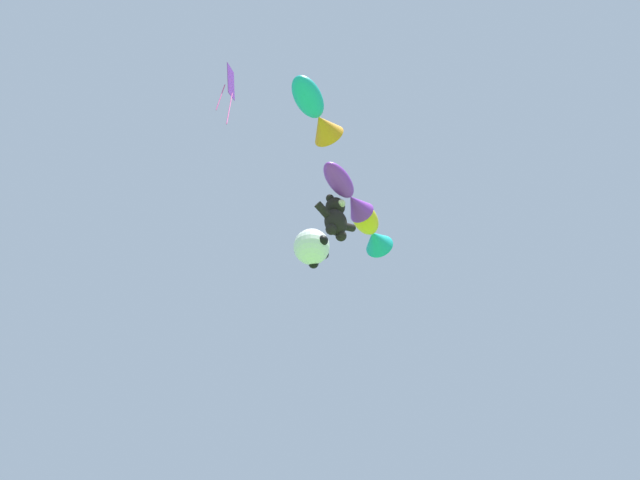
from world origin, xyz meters
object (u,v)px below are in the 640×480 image
fish_kite_violet (348,193)px  diamond_kite (230,85)px  teddy_bear_kite (336,217)px  fish_kite_teal (316,112)px  soccer_ball_kite (312,247)px  fish_kite_goldfin (371,230)px

fish_kite_violet → diamond_kite: bearing=171.3°
teddy_bear_kite → fish_kite_teal: (-2.61, -1.93, 0.86)m
soccer_ball_kite → fish_kite_violet: bearing=-30.5°
fish_kite_violet → diamond_kite: (-4.54, 0.70, 2.29)m
fish_kite_teal → diamond_kite: (-1.74, 2.22, 2.41)m
fish_kite_goldfin → fish_kite_teal: fish_kite_goldfin is taller
fish_kite_teal → diamond_kite: size_ratio=0.68×
teddy_bear_kite → fish_kite_violet: 1.08m
teddy_bear_kite → fish_kite_goldfin: (2.39, 0.52, 1.41)m
teddy_bear_kite → fish_kite_violet: size_ratio=0.66×
teddy_bear_kite → fish_kite_teal: 3.36m
fish_kite_teal → fish_kite_goldfin: bearing=26.1°
teddy_bear_kite → fish_kite_teal: fish_kite_teal is taller
teddy_bear_kite → fish_kite_goldfin: bearing=12.3°
soccer_ball_kite → fish_kite_violet: size_ratio=0.44×
soccer_ball_kite → fish_kite_violet: fish_kite_violet is taller
fish_kite_teal → fish_kite_violet: bearing=28.5°
fish_kite_goldfin → fish_kite_teal: bearing=-153.9°
fish_kite_violet → fish_kite_teal: bearing=-151.5°
soccer_ball_kite → diamond_kite: diamond_kite is taller
fish_kite_goldfin → diamond_kite: (-6.73, -0.23, 1.86)m
teddy_bear_kite → fish_kite_goldfin: 2.82m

